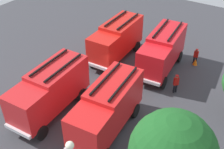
# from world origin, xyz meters

# --- Properties ---
(ground_plane) EXTENTS (48.67, 48.67, 0.00)m
(ground_plane) POSITION_xyz_m (0.00, 0.00, 0.00)
(ground_plane) COLOR #38383D
(fire_truck_0) EXTENTS (7.30, 3.00, 3.88)m
(fire_truck_0) POSITION_xyz_m (-4.49, -2.41, 2.15)
(fire_truck_0) COLOR red
(fire_truck_0) RESTS_ON ground
(fire_truck_1) EXTENTS (7.32, 3.07, 3.88)m
(fire_truck_1) POSITION_xyz_m (5.13, -2.29, 2.15)
(fire_truck_1) COLOR red
(fire_truck_1) RESTS_ON ground
(fire_truck_2) EXTENTS (7.41, 3.34, 3.88)m
(fire_truck_2) POSITION_xyz_m (-4.97, 2.36, 2.15)
(fire_truck_2) COLOR red
(fire_truck_2) RESTS_ON ground
(fire_truck_3) EXTENTS (7.40, 3.29, 3.88)m
(fire_truck_3) POSITION_xyz_m (4.42, 2.51, 2.15)
(fire_truck_3) COLOR red
(fire_truck_3) RESTS_ON ground
(firefighter_0) EXTENTS (0.38, 0.48, 1.67)m
(firefighter_0) POSITION_xyz_m (7.54, -5.11, 0.93)
(firefighter_0) COLOR black
(firefighter_0) RESTS_ON ground
(firefighter_1) EXTENTS (0.26, 0.43, 1.61)m
(firefighter_1) POSITION_xyz_m (-7.87, 4.79, 0.89)
(firefighter_1) COLOR black
(firefighter_1) RESTS_ON ground
(firefighter_2) EXTENTS (0.47, 0.46, 1.79)m
(firefighter_2) POSITION_xyz_m (-2.41, 4.95, 1.01)
(firefighter_2) COLOR black
(firefighter_2) RESTS_ON ground
(firefighter_3) EXTENTS (0.39, 0.48, 1.80)m
(firefighter_3) POSITION_xyz_m (-7.79, 0.18, 1.02)
(firefighter_3) COLOR black
(firefighter_3) RESTS_ON ground
(traffic_cone_0) EXTENTS (0.47, 0.47, 0.67)m
(traffic_cone_0) POSITION_xyz_m (4.38, 0.36, 0.33)
(traffic_cone_0) COLOR #F2600C
(traffic_cone_0) RESTS_ON ground
(traffic_cone_1) EXTENTS (0.41, 0.41, 0.59)m
(traffic_cone_1) POSITION_xyz_m (4.19, -4.81, 0.29)
(traffic_cone_1) COLOR #F2600C
(traffic_cone_1) RESTS_ON ground
(traffic_cone_2) EXTENTS (0.47, 0.47, 0.67)m
(traffic_cone_2) POSITION_xyz_m (-7.63, 4.92, 0.34)
(traffic_cone_2) COLOR #F2600C
(traffic_cone_2) RESTS_ON ground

